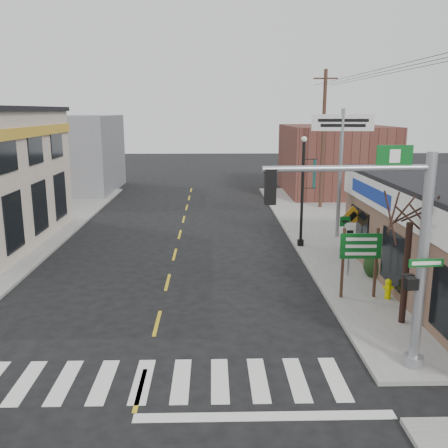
{
  "coord_description": "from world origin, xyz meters",
  "views": [
    {
      "loc": [
        1.82,
        -11.28,
        6.82
      ],
      "look_at": [
        2.25,
        6.32,
        2.8
      ],
      "focal_mm": 40.0,
      "sensor_mm": 36.0,
      "label": 1
    }
  ],
  "objects_px": {
    "traffic_signal_pole": "(397,240)",
    "lamp_post": "(304,183)",
    "fire_hydrant": "(388,288)",
    "utility_pole_far": "(323,138)",
    "guide_sign": "(360,253)",
    "bare_tree": "(412,204)",
    "dance_center_sign": "(342,141)"
  },
  "relations": [
    {
      "from": "fire_hydrant",
      "to": "utility_pole_far",
      "type": "height_order",
      "value": "utility_pole_far"
    },
    {
      "from": "fire_hydrant",
      "to": "bare_tree",
      "type": "xyz_separation_m",
      "value": [
        -0.25,
        -2.06,
        3.49
      ]
    },
    {
      "from": "utility_pole_far",
      "to": "bare_tree",
      "type": "bearing_deg",
      "value": -90.54
    },
    {
      "from": "fire_hydrant",
      "to": "utility_pole_far",
      "type": "xyz_separation_m",
      "value": [
        1.3,
        17.65,
        4.41
      ]
    },
    {
      "from": "fire_hydrant",
      "to": "lamp_post",
      "type": "relative_size",
      "value": 0.14
    },
    {
      "from": "traffic_signal_pole",
      "to": "utility_pole_far",
      "type": "bearing_deg",
      "value": 78.61
    },
    {
      "from": "guide_sign",
      "to": "dance_center_sign",
      "type": "bearing_deg",
      "value": 81.7
    },
    {
      "from": "guide_sign",
      "to": "lamp_post",
      "type": "relative_size",
      "value": 0.48
    },
    {
      "from": "traffic_signal_pole",
      "to": "bare_tree",
      "type": "bearing_deg",
      "value": 58.98
    },
    {
      "from": "utility_pole_far",
      "to": "traffic_signal_pole",
      "type": "bearing_deg",
      "value": -93.61
    },
    {
      "from": "bare_tree",
      "to": "lamp_post",
      "type": "bearing_deg",
      "value": 99.54
    },
    {
      "from": "traffic_signal_pole",
      "to": "lamp_post",
      "type": "xyz_separation_m",
      "value": [
        -0.14,
        12.22,
        -0.33
      ]
    },
    {
      "from": "dance_center_sign",
      "to": "utility_pole_far",
      "type": "height_order",
      "value": "utility_pole_far"
    },
    {
      "from": "guide_sign",
      "to": "lamp_post",
      "type": "xyz_separation_m",
      "value": [
        -0.78,
        7.2,
        1.48
      ]
    },
    {
      "from": "guide_sign",
      "to": "utility_pole_far",
      "type": "distance_m",
      "value": 17.93
    },
    {
      "from": "lamp_post",
      "to": "dance_center_sign",
      "type": "height_order",
      "value": "dance_center_sign"
    },
    {
      "from": "traffic_signal_pole",
      "to": "dance_center_sign",
      "type": "xyz_separation_m",
      "value": [
        2.13,
        14.11,
        1.61
      ]
    },
    {
      "from": "fire_hydrant",
      "to": "bare_tree",
      "type": "bearing_deg",
      "value": -96.97
    },
    {
      "from": "traffic_signal_pole",
      "to": "utility_pole_far",
      "type": "xyz_separation_m",
      "value": [
        3.0,
        22.52,
        1.31
      ]
    },
    {
      "from": "bare_tree",
      "to": "traffic_signal_pole",
      "type": "bearing_deg",
      "value": -117.21
    },
    {
      "from": "guide_sign",
      "to": "fire_hydrant",
      "type": "bearing_deg",
      "value": -7.4
    },
    {
      "from": "guide_sign",
      "to": "lamp_post",
      "type": "bearing_deg",
      "value": 97.19
    },
    {
      "from": "traffic_signal_pole",
      "to": "lamp_post",
      "type": "relative_size",
      "value": 1.07
    },
    {
      "from": "guide_sign",
      "to": "lamp_post",
      "type": "distance_m",
      "value": 7.39
    },
    {
      "from": "lamp_post",
      "to": "bare_tree",
      "type": "bearing_deg",
      "value": -94.36
    },
    {
      "from": "traffic_signal_pole",
      "to": "fire_hydrant",
      "type": "height_order",
      "value": "traffic_signal_pole"
    },
    {
      "from": "dance_center_sign",
      "to": "bare_tree",
      "type": "distance_m",
      "value": 11.39
    },
    {
      "from": "traffic_signal_pole",
      "to": "dance_center_sign",
      "type": "height_order",
      "value": "dance_center_sign"
    },
    {
      "from": "traffic_signal_pole",
      "to": "dance_center_sign",
      "type": "relative_size",
      "value": 0.86
    },
    {
      "from": "lamp_post",
      "to": "utility_pole_far",
      "type": "height_order",
      "value": "utility_pole_far"
    },
    {
      "from": "bare_tree",
      "to": "fire_hydrant",
      "type": "bearing_deg",
      "value": 83.03
    },
    {
      "from": "traffic_signal_pole",
      "to": "utility_pole_far",
      "type": "height_order",
      "value": "utility_pole_far"
    }
  ]
}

